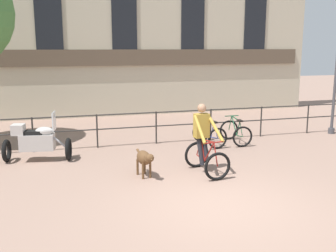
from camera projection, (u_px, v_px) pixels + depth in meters
name	position (u px, v px, depth m)	size (l,w,h in m)	color
ground_plane	(222.00, 205.00, 7.78)	(60.00, 60.00, 0.00)	#8E7060
canal_railing	(156.00, 122.00, 12.53)	(15.05, 0.05, 1.05)	#2D2B28
building_facade	(123.00, 16.00, 17.26)	(18.00, 0.72, 8.80)	#BCB299
cyclist_with_bike	(204.00, 142.00, 9.66)	(0.79, 1.23, 1.70)	black
dog	(145.00, 158.00, 9.35)	(0.37, 0.97, 0.65)	brown
parked_motorcycle	(37.00, 141.00, 10.64)	(1.84, 0.91, 1.35)	black
parked_bicycle_near_lamp	(209.00, 134.00, 12.41)	(0.79, 1.18, 0.86)	black
parked_bicycle_mid_left	(236.00, 132.00, 12.66)	(0.69, 1.13, 0.86)	black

